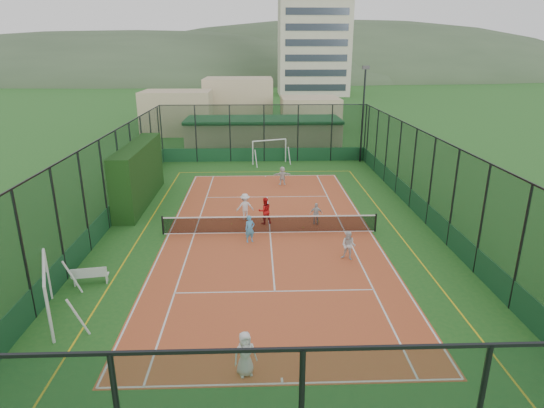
{
  "coord_description": "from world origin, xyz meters",
  "views": [
    {
      "loc": [
        -0.69,
        -22.98,
        9.43
      ],
      "look_at": [
        0.16,
        1.36,
        1.2
      ],
      "focal_mm": 30.0,
      "sensor_mm": 36.0,
      "label": 1
    }
  ],
  "objects_px": {
    "coach": "(265,211)",
    "futsal_goal_near": "(48,293)",
    "clubhouse": "(263,134)",
    "child_far_left": "(245,207)",
    "child_near_mid": "(250,229)",
    "apartment_tower": "(314,24)",
    "child_near_right": "(349,245)",
    "white_bench": "(90,275)",
    "child_near_left": "(245,354)",
    "child_far_right": "(316,214)",
    "child_far_back": "(282,176)",
    "futsal_goal_far": "(269,152)",
    "floodlight_ne": "(363,115)"
  },
  "relations": [
    {
      "from": "apartment_tower",
      "to": "child_far_left",
      "type": "height_order",
      "value": "apartment_tower"
    },
    {
      "from": "futsal_goal_near",
      "to": "child_far_right",
      "type": "relative_size",
      "value": 2.65
    },
    {
      "from": "clubhouse",
      "to": "apartment_tower",
      "type": "xyz_separation_m",
      "value": [
        12.0,
        60.0,
        13.43
      ]
    },
    {
      "from": "child_near_mid",
      "to": "coach",
      "type": "bearing_deg",
      "value": 52.48
    },
    {
      "from": "apartment_tower",
      "to": "child_far_left",
      "type": "distance_m",
      "value": 82.21
    },
    {
      "from": "child_near_right",
      "to": "child_far_left",
      "type": "xyz_separation_m",
      "value": [
        -5.0,
        5.6,
        0.08
      ]
    },
    {
      "from": "apartment_tower",
      "to": "child_near_mid",
      "type": "distance_m",
      "value": 85.42
    },
    {
      "from": "apartment_tower",
      "to": "child_far_back",
      "type": "relative_size",
      "value": 21.7
    },
    {
      "from": "white_bench",
      "to": "child_near_mid",
      "type": "height_order",
      "value": "child_near_mid"
    },
    {
      "from": "floodlight_ne",
      "to": "child_far_right",
      "type": "xyz_separation_m",
      "value": [
        -5.93,
        -15.4,
        -3.49
      ]
    },
    {
      "from": "futsal_goal_near",
      "to": "child_near_right",
      "type": "xyz_separation_m",
      "value": [
        11.92,
        4.65,
        -0.36
      ]
    },
    {
      "from": "child_near_mid",
      "to": "child_near_right",
      "type": "relative_size",
      "value": 1.0
    },
    {
      "from": "child_far_left",
      "to": "clubhouse",
      "type": "bearing_deg",
      "value": -102.29
    },
    {
      "from": "floodlight_ne",
      "to": "child_far_left",
      "type": "height_order",
      "value": "floodlight_ne"
    },
    {
      "from": "child_near_right",
      "to": "child_far_left",
      "type": "height_order",
      "value": "child_far_left"
    },
    {
      "from": "clubhouse",
      "to": "white_bench",
      "type": "xyz_separation_m",
      "value": [
        -7.8,
        -27.44,
        -1.16
      ]
    },
    {
      "from": "floodlight_ne",
      "to": "child_far_back",
      "type": "xyz_separation_m",
      "value": [
        -7.4,
        -7.26,
        -3.42
      ]
    },
    {
      "from": "child_near_mid",
      "to": "child_near_right",
      "type": "height_order",
      "value": "child_near_mid"
    },
    {
      "from": "futsal_goal_far",
      "to": "child_near_left",
      "type": "distance_m",
      "value": 27.59
    },
    {
      "from": "clubhouse",
      "to": "child_far_left",
      "type": "height_order",
      "value": "clubhouse"
    },
    {
      "from": "futsal_goal_near",
      "to": "child_far_back",
      "type": "distance_m",
      "value": 19.89
    },
    {
      "from": "clubhouse",
      "to": "child_far_back",
      "type": "bearing_deg",
      "value": -84.59
    },
    {
      "from": "child_near_mid",
      "to": "coach",
      "type": "relative_size",
      "value": 0.91
    },
    {
      "from": "child_near_right",
      "to": "futsal_goal_far",
      "type": "bearing_deg",
      "value": 126.93
    },
    {
      "from": "futsal_goal_near",
      "to": "child_near_mid",
      "type": "height_order",
      "value": "futsal_goal_near"
    },
    {
      "from": "futsal_goal_near",
      "to": "coach",
      "type": "distance_m",
      "value": 12.46
    },
    {
      "from": "apartment_tower",
      "to": "futsal_goal_far",
      "type": "bearing_deg",
      "value": -99.95
    },
    {
      "from": "futsal_goal_near",
      "to": "futsal_goal_far",
      "type": "distance_m",
      "value": 25.78
    },
    {
      "from": "child_near_right",
      "to": "child_far_back",
      "type": "height_order",
      "value": "child_near_right"
    },
    {
      "from": "clubhouse",
      "to": "floodlight_ne",
      "type": "bearing_deg",
      "value": -32.12
    },
    {
      "from": "white_bench",
      "to": "child_near_right",
      "type": "bearing_deg",
      "value": 1.0
    },
    {
      "from": "child_far_left",
      "to": "child_far_right",
      "type": "xyz_separation_m",
      "value": [
        4.07,
        -0.94,
        -0.16
      ]
    },
    {
      "from": "apartment_tower",
      "to": "child_far_back",
      "type": "height_order",
      "value": "apartment_tower"
    },
    {
      "from": "floodlight_ne",
      "to": "apartment_tower",
      "type": "height_order",
      "value": "apartment_tower"
    },
    {
      "from": "white_bench",
      "to": "child_far_back",
      "type": "relative_size",
      "value": 1.06
    },
    {
      "from": "coach",
      "to": "futsal_goal_near",
      "type": "bearing_deg",
      "value": 32.31
    },
    {
      "from": "futsal_goal_near",
      "to": "child_near_mid",
      "type": "distance_m",
      "value": 10.02
    },
    {
      "from": "white_bench",
      "to": "futsal_goal_far",
      "type": "xyz_separation_m",
      "value": [
        8.24,
        21.57,
        0.62
      ]
    },
    {
      "from": "child_near_right",
      "to": "child_far_left",
      "type": "bearing_deg",
      "value": 159.51
    },
    {
      "from": "floodlight_ne",
      "to": "child_far_right",
      "type": "relative_size",
      "value": 6.55
    },
    {
      "from": "child_far_left",
      "to": "child_far_right",
      "type": "bearing_deg",
      "value": 158.76
    },
    {
      "from": "child_near_left",
      "to": "child_near_mid",
      "type": "distance_m",
      "value": 10.21
    },
    {
      "from": "apartment_tower",
      "to": "futsal_goal_near",
      "type": "xyz_separation_m",
      "value": [
        -20.32,
        -90.11,
        -13.92
      ]
    },
    {
      "from": "child_near_left",
      "to": "child_far_right",
      "type": "distance_m",
      "value": 13.16
    },
    {
      "from": "floodlight_ne",
      "to": "futsal_goal_near",
      "type": "height_order",
      "value": "floodlight_ne"
    },
    {
      "from": "white_bench",
      "to": "child_near_right",
      "type": "distance_m",
      "value": 11.58
    },
    {
      "from": "floodlight_ne",
      "to": "coach",
      "type": "relative_size",
      "value": 5.27
    },
    {
      "from": "child_near_right",
      "to": "coach",
      "type": "height_order",
      "value": "coach"
    },
    {
      "from": "futsal_goal_near",
      "to": "futsal_goal_far",
      "type": "xyz_separation_m",
      "value": [
        8.77,
        24.25,
        -0.05
      ]
    },
    {
      "from": "floodlight_ne",
      "to": "clubhouse",
      "type": "xyz_separation_m",
      "value": [
        -8.6,
        5.4,
        -2.55
      ]
    }
  ]
}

